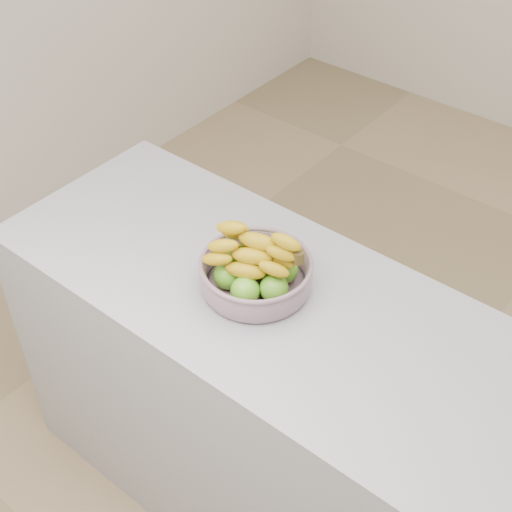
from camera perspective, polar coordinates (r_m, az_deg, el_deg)
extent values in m
plane|color=#8E7857|center=(2.74, 14.01, -11.22)|extent=(4.00, 4.00, 0.00)
cube|color=#9F9FA7|center=(2.01, 6.84, -15.50)|extent=(2.00, 0.60, 0.90)
cylinder|color=#909BAD|center=(1.76, 0.00, -2.31)|extent=(0.24, 0.24, 0.01)
torus|color=#909BAD|center=(1.72, 0.00, -0.61)|extent=(0.28, 0.28, 0.01)
sphere|color=#5A9E1B|center=(1.69, -0.88, -2.80)|extent=(0.07, 0.07, 0.07)
sphere|color=#5A9E1B|center=(1.70, 1.44, -2.57)|extent=(0.07, 0.07, 0.07)
sphere|color=#5A9E1B|center=(1.74, 2.25, -1.11)|extent=(0.07, 0.07, 0.07)
sphere|color=#5A9E1B|center=(1.78, 0.83, 0.07)|extent=(0.07, 0.07, 0.07)
sphere|color=#5A9E1B|center=(1.78, -1.38, -0.13)|extent=(0.07, 0.07, 0.07)
sphere|color=#5A9E1B|center=(1.73, -2.27, -1.54)|extent=(0.07, 0.07, 0.07)
ellipsoid|color=yellow|center=(1.68, -0.86, -1.16)|extent=(0.18, 0.11, 0.04)
ellipsoid|color=yellow|center=(1.71, -0.29, -0.23)|extent=(0.18, 0.09, 0.04)
ellipsoid|color=yellow|center=(1.74, 0.26, 0.66)|extent=(0.18, 0.07, 0.04)
ellipsoid|color=yellow|center=(1.67, -0.31, -0.01)|extent=(0.17, 0.12, 0.04)
ellipsoid|color=yellow|center=(1.70, 0.30, 0.98)|extent=(0.18, 0.06, 0.04)
ellipsoid|color=yellow|center=(1.67, 0.18, 1.16)|extent=(0.18, 0.09, 0.04)
cylinder|color=#403414|center=(1.65, 3.42, -0.07)|extent=(0.03, 0.03, 0.03)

